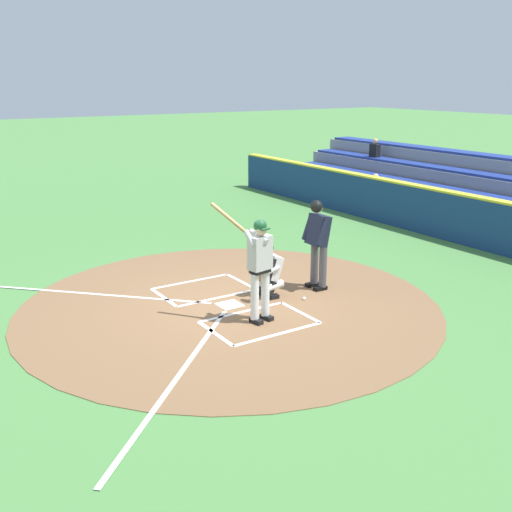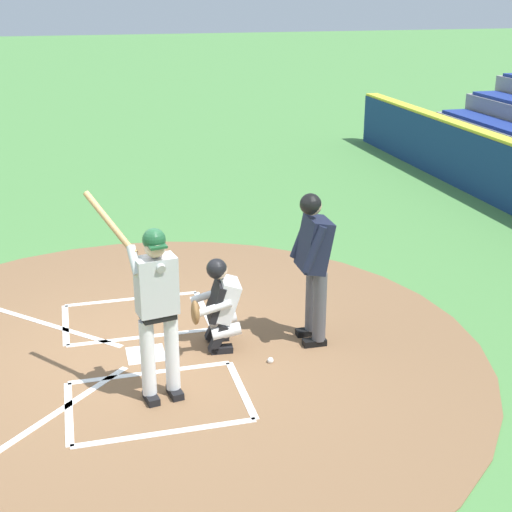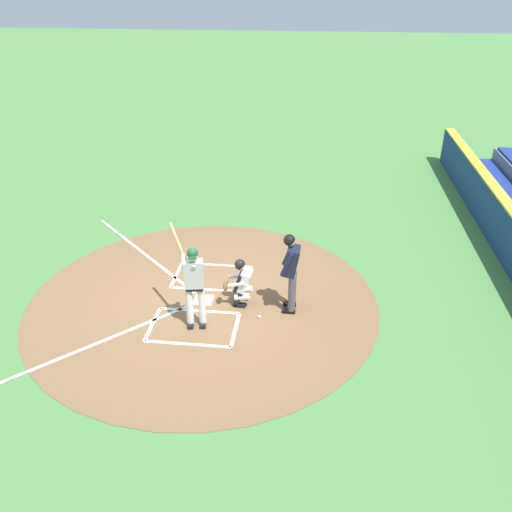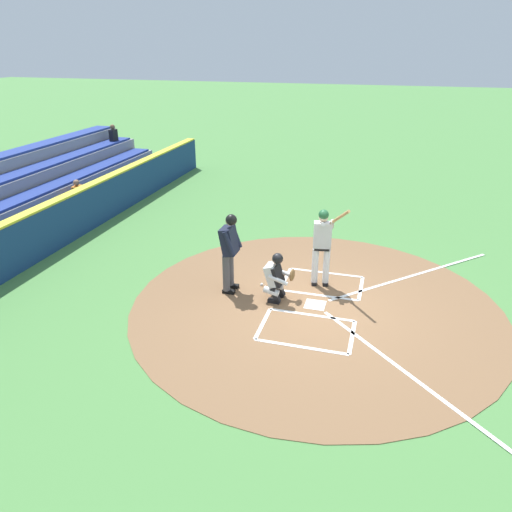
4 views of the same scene
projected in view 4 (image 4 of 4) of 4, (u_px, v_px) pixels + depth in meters
The scene contains 8 objects.
ground_plane at pixel (315, 305), 10.49m from camera, with size 120.00×120.00×0.00m, color #4C8442.
dirt_circle at pixel (315, 305), 10.49m from camera, with size 8.00×8.00×0.01m, color brown.
home_plate_and_chalk at pixel (356, 310), 10.26m from camera, with size 7.93×4.91×0.01m.
batter at pixel (323, 242), 10.90m from camera, with size 0.86×0.85×2.13m.
catcher at pixel (277, 276), 10.49m from camera, with size 0.59×0.64×1.13m.
plate_umpire at pixel (229, 248), 10.67m from camera, with size 0.58×0.41×1.86m.
baseball at pixel (262, 285), 11.30m from camera, with size 0.07×0.07×0.07m, color white.
backstop_wall at pixel (21, 242), 12.09m from camera, with size 22.00×0.36×1.31m.
Camera 4 is at (9.14, 1.25, 5.27)m, focal length 33.69 mm.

